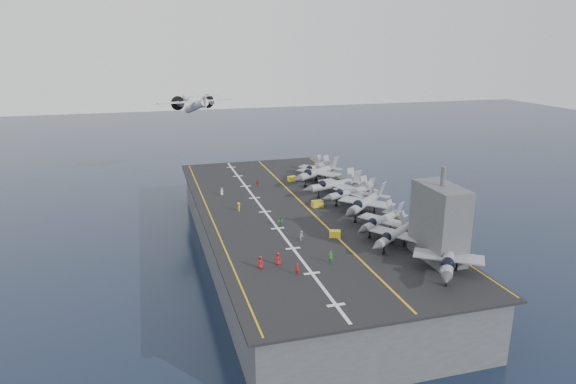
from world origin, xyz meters
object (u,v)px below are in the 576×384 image
object	(u,v)px
island_superstructure	(440,213)
tow_cart_a	(335,234)
transport_plane	(196,106)
fighter_jet_0	(449,257)

from	to	relation	value
island_superstructure	tow_cart_a	size ratio (longest dim) A/B	6.58
tow_cart_a	transport_plane	bearing A→B (deg)	101.98
transport_plane	fighter_jet_0	bearing A→B (deg)	-74.05
fighter_jet_0	transport_plane	distance (m)	97.01
island_superstructure	tow_cart_a	distance (m)	19.25
tow_cart_a	transport_plane	world-z (taller)	transport_plane
island_superstructure	tow_cart_a	xyz separation A→B (m)	(-12.36, 13.04, -6.91)
fighter_jet_0	island_superstructure	bearing A→B (deg)	74.17
fighter_jet_0	tow_cart_a	size ratio (longest dim) A/B	8.11
fighter_jet_0	transport_plane	size ratio (longest dim) A/B	0.71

